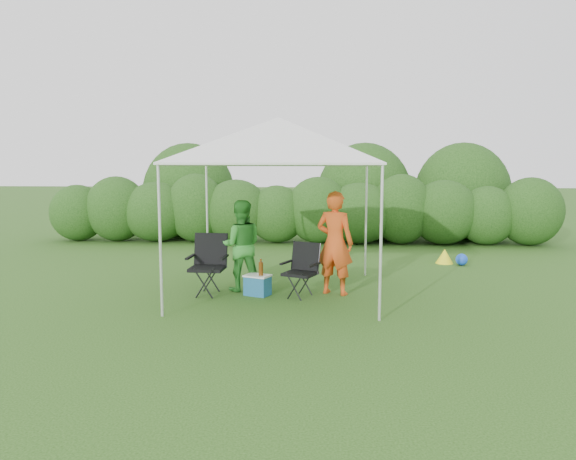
# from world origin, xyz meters

# --- Properties ---
(ground) EXTENTS (70.00, 70.00, 0.00)m
(ground) POSITION_xyz_m (0.00, 0.00, 0.00)
(ground) COLOR #335F1E
(hedge) EXTENTS (13.32, 1.53, 1.80)m
(hedge) POSITION_xyz_m (0.03, 6.00, 0.83)
(hedge) COLOR #285219
(hedge) RESTS_ON ground
(canopy) EXTENTS (3.10, 3.10, 2.83)m
(canopy) POSITION_xyz_m (0.00, 0.50, 2.46)
(canopy) COLOR silver
(canopy) RESTS_ON ground
(chair_right) EXTENTS (0.65, 0.63, 0.85)m
(chair_right) POSITION_xyz_m (0.39, 0.30, 0.48)
(chair_right) COLOR black
(chair_right) RESTS_ON ground
(chair_left) EXTENTS (0.63, 0.57, 0.97)m
(chair_left) POSITION_xyz_m (-1.13, 0.37, 0.55)
(chair_left) COLOR black
(chair_left) RESTS_ON ground
(man) EXTENTS (0.71, 0.59, 1.67)m
(man) POSITION_xyz_m (0.91, 0.48, 0.84)
(man) COLOR #E54E1A
(man) RESTS_ON ground
(woman) EXTENTS (0.83, 0.70, 1.51)m
(woman) POSITION_xyz_m (-0.65, 0.63, 0.75)
(woman) COLOR #338F2E
(woman) RESTS_ON ground
(cooler) EXTENTS (0.48, 0.42, 0.33)m
(cooler) POSITION_xyz_m (-0.33, 0.31, 0.17)
(cooler) COLOR #1F5F8F
(cooler) RESTS_ON ground
(bottle) EXTENTS (0.07, 0.07, 0.27)m
(bottle) POSITION_xyz_m (-0.27, 0.27, 0.47)
(bottle) COLOR #592D0C
(bottle) RESTS_ON cooler
(lawn_toy) EXTENTS (0.61, 0.51, 0.31)m
(lawn_toy) POSITION_xyz_m (3.32, 3.28, 0.14)
(lawn_toy) COLOR #FFF51A
(lawn_toy) RESTS_ON ground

